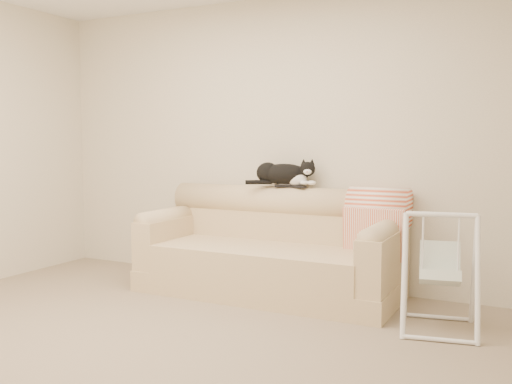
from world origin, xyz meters
TOP-DOWN VIEW (x-y plane):
  - ground_plane at (0.00, 0.00)m, footprint 5.00×5.00m
  - room_shell at (0.00, 0.00)m, footprint 5.04×4.04m
  - sofa at (-0.00, 1.62)m, footprint 2.20×0.93m
  - remote_a at (0.02, 1.84)m, footprint 0.19×0.11m
  - remote_b at (0.15, 1.83)m, footprint 0.18×0.11m
  - tuxedo_cat at (0.01, 1.85)m, footprint 0.62×0.36m
  - throw_blanket at (0.86, 1.84)m, footprint 0.50×0.38m
  - baby_swing at (1.46, 1.23)m, footprint 0.59×0.62m

SIDE VIEW (x-z plane):
  - ground_plane at x=0.00m, z-range 0.00..0.00m
  - sofa at x=0.00m, z-range -0.10..0.80m
  - baby_swing at x=1.46m, z-range 0.00..0.82m
  - throw_blanket at x=0.86m, z-range 0.44..1.01m
  - remote_b at x=0.15m, z-range 0.90..0.92m
  - remote_a at x=0.02m, z-range 0.90..0.92m
  - tuxedo_cat at x=0.01m, z-range 0.89..1.14m
  - room_shell at x=0.00m, z-range 0.23..2.83m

